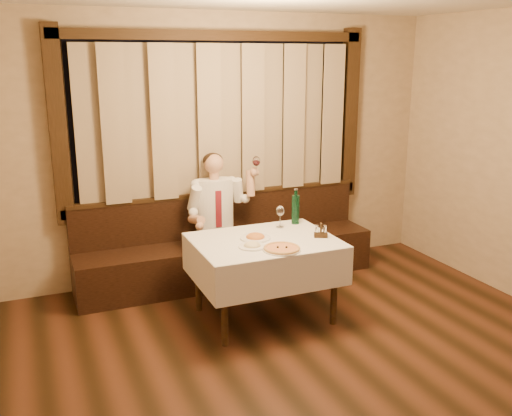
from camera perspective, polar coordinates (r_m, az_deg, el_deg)
name	(u,v)px	position (r m, az deg, el deg)	size (l,w,h in m)	color
room	(303,173)	(4.30, 4.77, 3.46)	(5.01, 6.01, 2.81)	black
banquette	(227,251)	(6.17, -2.95, -4.35)	(3.20, 0.61, 0.94)	black
dining_table	(265,251)	(5.16, 0.86, -4.28)	(1.27, 0.97, 0.76)	black
pizza	(282,249)	(4.85, 2.60, -4.07)	(0.33, 0.33, 0.03)	white
pasta_red	(255,235)	(5.13, -0.07, -2.71)	(0.27, 0.27, 0.09)	white
pasta_cream	(252,244)	(4.91, -0.39, -3.58)	(0.24, 0.24, 0.08)	white
green_bottle	(296,209)	(5.58, 3.97, -0.08)	(0.08, 0.08, 0.35)	#0F4627
table_wine_glass	(280,212)	(5.44, 2.44, -0.38)	(0.08, 0.08, 0.21)	white
cruet_caddy	(321,232)	(5.21, 6.50, -2.43)	(0.14, 0.11, 0.13)	black
seated_man	(218,210)	(5.90, -3.87, -0.18)	(0.76, 0.57, 1.39)	black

